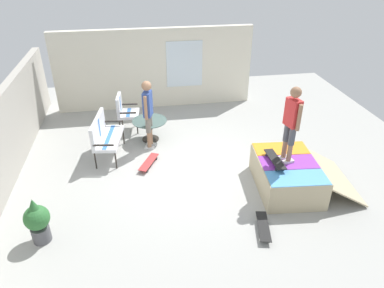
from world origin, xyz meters
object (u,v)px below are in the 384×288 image
(skate_ramp, at_px, (288,175))
(skateboard_by_bench, at_px, (149,162))
(patio_table, at_px, (150,126))
(person_skater, at_px, (292,120))
(person_watching, at_px, (148,110))
(potted_plant, at_px, (37,220))
(patio_chair_near_house, at_px, (124,110))
(skateboard_spare, at_px, (263,226))
(patio_bench, at_px, (104,134))
(skateboard_on_ramp, at_px, (275,159))

(skate_ramp, relative_size, skateboard_by_bench, 2.72)
(patio_table, relative_size, person_skater, 0.55)
(person_watching, relative_size, potted_plant, 1.93)
(patio_chair_near_house, height_order, skateboard_by_bench, patio_chair_near_house)
(patio_chair_near_house, bearing_deg, skateboard_spare, -150.96)
(potted_plant, bearing_deg, patio_bench, -20.08)
(skateboard_on_ramp, bearing_deg, skateboard_by_bench, 62.60)
(person_skater, bearing_deg, patio_chair_near_house, 46.05)
(patio_table, xyz_separation_m, potted_plant, (-3.38, 2.13, 0.06))
(skate_ramp, relative_size, person_watching, 1.23)
(patio_chair_near_house, bearing_deg, patio_bench, 160.07)
(patio_bench, xyz_separation_m, skateboard_by_bench, (-0.62, -1.01, -0.53))
(patio_chair_near_house, xyz_separation_m, patio_table, (-0.70, -0.65, -0.21))
(skateboard_spare, bearing_deg, patio_bench, 43.36)
(person_skater, xyz_separation_m, skateboard_on_ramp, (-0.05, 0.26, -0.86))
(skate_ramp, height_order, skateboard_spare, skate_ramp)
(patio_chair_near_house, height_order, potted_plant, patio_chair_near_house)
(patio_bench, relative_size, skateboard_on_ramp, 1.64)
(potted_plant, bearing_deg, skateboard_spare, -95.67)
(patio_bench, bearing_deg, patio_table, -60.81)
(skate_ramp, distance_m, skateboard_by_bench, 3.19)
(patio_chair_near_house, distance_m, patio_table, 0.98)
(patio_bench, distance_m, person_skater, 4.37)
(person_watching, bearing_deg, skateboard_on_ramp, -131.63)
(person_skater, distance_m, skateboard_spare, 2.13)
(person_skater, relative_size, skateboard_spare, 1.97)
(patio_chair_near_house, xyz_separation_m, potted_plant, (-4.07, 1.49, -0.15))
(patio_chair_near_house, height_order, person_watching, person_watching)
(skateboard_by_bench, distance_m, skateboard_on_ramp, 2.94)
(skateboard_by_bench, bearing_deg, person_watching, -5.90)
(patio_chair_near_house, xyz_separation_m, skateboard_by_bench, (-1.95, -0.53, -0.53))
(patio_chair_near_house, bearing_deg, skate_ramp, -133.92)
(patio_table, distance_m, skateboard_on_ramp, 3.55)
(skate_ramp, bearing_deg, potted_plant, 99.11)
(patio_bench, relative_size, person_watching, 0.74)
(skateboard_by_bench, bearing_deg, patio_bench, 58.63)
(skateboard_by_bench, relative_size, skateboard_on_ramp, 1.00)
(patio_chair_near_house, relative_size, skateboard_on_ramp, 1.27)
(patio_bench, relative_size, potted_plant, 1.43)
(patio_bench, height_order, skateboard_on_ramp, patio_bench)
(patio_chair_near_house, relative_size, person_skater, 0.63)
(person_skater, bearing_deg, skateboard_on_ramp, 100.91)
(patio_bench, relative_size, skateboard_by_bench, 1.64)
(patio_chair_near_house, distance_m, skateboard_on_ramp, 4.49)
(patio_bench, bearing_deg, person_watching, -77.24)
(skateboard_on_ramp, bearing_deg, person_skater, -79.09)
(skateboard_by_bench, bearing_deg, skateboard_on_ramp, -117.40)
(patio_bench, xyz_separation_m, skateboard_spare, (-3.14, -2.96, -0.53))
(potted_plant, bearing_deg, skateboard_on_ramp, -79.99)
(person_skater, bearing_deg, skateboard_by_bench, 65.66)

